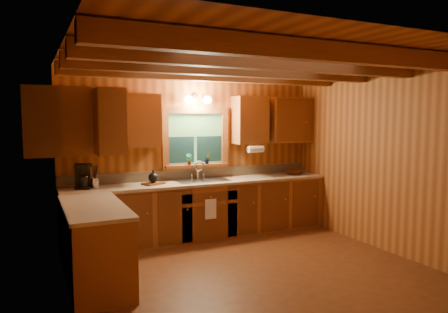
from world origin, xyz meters
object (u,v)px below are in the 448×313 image
Objects in this scene: coffee_maker at (83,176)px; wicker_basket at (294,172)px; sink at (202,184)px; cutting_board at (153,183)px.

wicker_basket is (3.48, -0.08, -0.12)m from coffee_maker.
wicker_basket is (1.72, -0.00, 0.09)m from sink.
sink is 0.78m from cutting_board.
sink is 2.29× the size of wicker_basket.
sink is at bearing 17.76° from coffee_maker.
cutting_board is at bearing 14.95° from coffee_maker.
coffee_maker reaches higher than wicker_basket.
sink is at bearing 179.91° from wicker_basket.
coffee_maker is at bearing 150.97° from cutting_board.
sink reaches higher than cutting_board.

